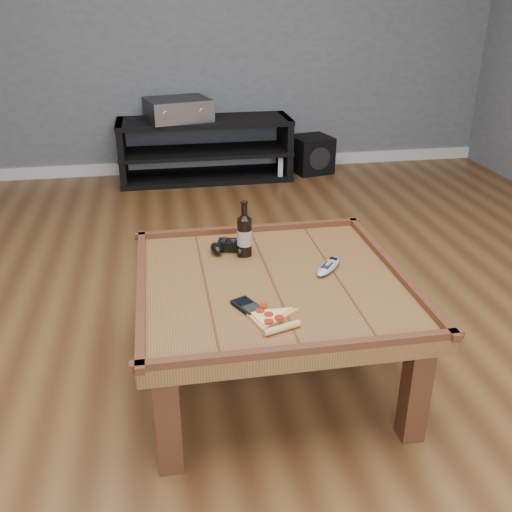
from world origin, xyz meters
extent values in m
plane|color=#4C2C15|center=(0.00, 0.00, 0.00)|extent=(6.00, 6.00, 0.00)
cube|color=#4D5155|center=(0.00, 3.00, 1.35)|extent=(5.00, 0.04, 2.70)
cube|color=silver|center=(0.00, 2.99, 0.05)|extent=(5.00, 0.02, 0.10)
cube|color=brown|center=(0.00, 0.00, 0.42)|extent=(1.00, 1.00, 0.06)
cube|color=#441F12|center=(-0.42, -0.42, 0.20)|extent=(0.08, 0.08, 0.39)
cube|color=#441F12|center=(0.42, -0.42, 0.20)|extent=(0.08, 0.08, 0.39)
cube|color=#441F12|center=(-0.42, 0.42, 0.20)|extent=(0.08, 0.08, 0.39)
cube|color=#441F12|center=(0.42, 0.42, 0.20)|extent=(0.08, 0.08, 0.39)
cube|color=#441F12|center=(0.00, 0.48, 0.46)|extent=(1.03, 0.03, 0.03)
cube|color=#441F12|center=(0.00, -0.48, 0.46)|extent=(1.03, 0.03, 0.03)
cube|color=#441F12|center=(0.48, 0.00, 0.46)|extent=(0.03, 1.03, 0.03)
cube|color=#441F12|center=(-0.48, 0.00, 0.46)|extent=(0.03, 1.03, 0.03)
cube|color=black|center=(0.00, 2.75, 0.48)|extent=(1.40, 0.45, 0.04)
cube|color=black|center=(0.00, 2.75, 0.23)|extent=(1.40, 0.45, 0.03)
cube|color=black|center=(0.00, 2.75, 0.02)|extent=(1.40, 0.45, 0.04)
cube|color=black|center=(-0.67, 2.75, 0.25)|extent=(0.05, 0.44, 0.50)
cube|color=black|center=(0.67, 2.75, 0.25)|extent=(0.05, 0.44, 0.50)
cylinder|color=black|center=(-0.07, 0.24, 0.53)|extent=(0.06, 0.06, 0.16)
cone|color=black|center=(-0.07, 0.24, 0.62)|extent=(0.06, 0.06, 0.03)
cylinder|color=black|center=(-0.07, 0.24, 0.65)|extent=(0.02, 0.02, 0.06)
cylinder|color=black|center=(-0.07, 0.24, 0.68)|extent=(0.03, 0.03, 0.01)
cylinder|color=tan|center=(-0.07, 0.24, 0.53)|extent=(0.06, 0.06, 0.07)
cube|color=black|center=(-0.12, 0.29, 0.48)|extent=(0.12, 0.09, 0.04)
ellipsoid|color=black|center=(-0.18, 0.27, 0.47)|extent=(0.06, 0.09, 0.04)
ellipsoid|color=black|center=(-0.07, 0.24, 0.47)|extent=(0.09, 0.10, 0.04)
cylinder|color=black|center=(-0.14, 0.31, 0.50)|extent=(0.02, 0.02, 0.01)
cylinder|color=black|center=(-0.11, 0.28, 0.50)|extent=(0.02, 0.02, 0.01)
cylinder|color=yellow|center=(-0.08, 0.30, 0.50)|extent=(0.01, 0.01, 0.01)
cylinder|color=red|center=(-0.07, 0.29, 0.50)|extent=(0.01, 0.01, 0.01)
cylinder|color=#0C33CC|center=(-0.09, 0.30, 0.50)|extent=(0.01, 0.01, 0.01)
cylinder|color=#0C9919|center=(-0.08, 0.28, 0.50)|extent=(0.01, 0.01, 0.01)
cylinder|color=tan|center=(-0.04, -0.36, 0.46)|extent=(0.13, 0.06, 0.02)
cylinder|color=maroon|center=(-0.07, -0.32, 0.47)|extent=(0.03, 0.03, 0.00)
cylinder|color=maroon|center=(-0.04, -0.30, 0.47)|extent=(0.03, 0.03, 0.00)
cylinder|color=maroon|center=(-0.07, -0.27, 0.47)|extent=(0.03, 0.03, 0.00)
cylinder|color=maroon|center=(-0.09, -0.25, 0.47)|extent=(0.03, 0.03, 0.00)
cylinder|color=maroon|center=(-0.07, -0.22, 0.47)|extent=(0.03, 0.03, 0.00)
cube|color=black|center=(-0.12, -0.19, 0.46)|extent=(0.11, 0.13, 0.01)
cube|color=black|center=(-0.14, -0.17, 0.46)|extent=(0.06, 0.06, 0.00)
cube|color=black|center=(-0.11, -0.22, 0.46)|extent=(0.07, 0.07, 0.00)
ellipsoid|color=#93999F|center=(0.23, 0.05, 0.46)|extent=(0.16, 0.18, 0.03)
cube|color=black|center=(0.27, 0.09, 0.48)|extent=(0.04, 0.04, 0.00)
cube|color=black|center=(0.23, 0.04, 0.48)|extent=(0.06, 0.07, 0.00)
cube|color=black|center=(-0.21, 2.75, 0.58)|extent=(0.56, 0.49, 0.17)
cube|color=#A2A4AC|center=(-0.16, 2.56, 0.58)|extent=(0.47, 0.12, 0.17)
cylinder|color=#A2A4AC|center=(-0.30, 2.52, 0.58)|extent=(0.06, 0.03, 0.06)
cylinder|color=#A2A4AC|center=(-0.02, 2.59, 0.58)|extent=(0.06, 0.03, 0.06)
cube|color=black|center=(0.92, 2.80, 0.15)|extent=(0.37, 0.37, 0.31)
cylinder|color=black|center=(0.95, 2.65, 0.15)|extent=(0.19, 0.05, 0.19)
cube|color=gray|center=(0.61, 2.64, 0.01)|extent=(0.12, 0.17, 0.01)
cube|color=silver|center=(0.61, 2.64, 0.11)|extent=(0.07, 0.15, 0.18)
camera|label=1|loc=(-0.39, -1.87, 1.44)|focal=40.00mm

